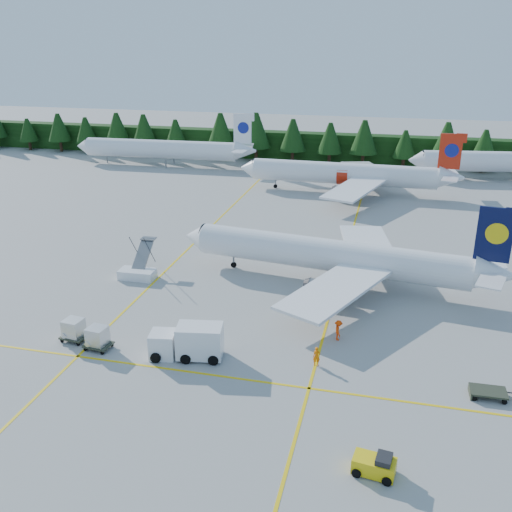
% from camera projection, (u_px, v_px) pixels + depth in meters
% --- Properties ---
extents(ground, '(320.00, 320.00, 0.00)m').
position_uv_depth(ground, '(253.00, 342.00, 51.12)').
color(ground, '#9E9E99').
rests_on(ground, ground).
extents(taxi_stripe_a, '(0.25, 120.00, 0.01)m').
position_uv_depth(taxi_stripe_a, '(184.00, 253.00, 72.37)').
color(taxi_stripe_a, yellow).
rests_on(taxi_stripe_a, ground).
extents(taxi_stripe_b, '(0.25, 120.00, 0.01)m').
position_uv_depth(taxi_stripe_b, '(342.00, 267.00, 67.92)').
color(taxi_stripe_b, yellow).
rests_on(taxi_stripe_b, ground).
extents(taxi_stripe_cross, '(80.00, 0.25, 0.01)m').
position_uv_depth(taxi_stripe_cross, '(235.00, 378.00, 45.68)').
color(taxi_stripe_cross, yellow).
rests_on(taxi_stripe_cross, ground).
extents(treeline_hedge, '(220.00, 4.00, 6.00)m').
position_uv_depth(treeline_hedge, '(344.00, 148.00, 124.40)').
color(treeline_hedge, black).
rests_on(treeline_hedge, ground).
extents(airliner_navy, '(35.57, 29.08, 10.38)m').
position_uv_depth(airliner_navy, '(323.00, 255.00, 62.86)').
color(airliner_navy, white).
rests_on(airliner_navy, ground).
extents(airliner_red, '(37.68, 31.01, 10.96)m').
position_uv_depth(airliner_red, '(340.00, 174.00, 99.55)').
color(airliner_red, white).
rests_on(airliner_red, ground).
extents(airliner_far_left, '(38.79, 5.14, 11.27)m').
position_uv_depth(airliner_far_left, '(156.00, 149.00, 120.68)').
color(airliner_far_left, white).
rests_on(airliner_far_left, ground).
extents(airliner_far_right, '(39.06, 9.04, 11.40)m').
position_uv_depth(airliner_far_right, '(506.00, 162.00, 107.96)').
color(airliner_far_right, white).
rests_on(airliner_far_right, ground).
extents(airstairs, '(4.08, 5.53, 3.63)m').
position_uv_depth(airstairs, '(138.00, 271.00, 64.61)').
color(airstairs, white).
rests_on(airstairs, ground).
extents(service_truck, '(6.43, 3.21, 2.97)m').
position_uv_depth(service_truck, '(187.00, 342.00, 48.24)').
color(service_truck, white).
rests_on(service_truck, ground).
extents(baggage_tug, '(2.80, 1.77, 1.41)m').
position_uv_depth(baggage_tug, '(375.00, 465.00, 35.43)').
color(baggage_tug, yellow).
rests_on(baggage_tug, ground).
extents(uld_pair, '(5.23, 2.82, 1.74)m').
position_uv_depth(uld_pair, '(85.00, 333.00, 50.29)').
color(uld_pair, '#2D3325').
rests_on(uld_pair, ground).
extents(crew_a, '(0.66, 0.48, 1.68)m').
position_uv_depth(crew_a, '(317.00, 357.00, 47.18)').
color(crew_a, orange).
rests_on(crew_a, ground).
extents(crew_b, '(1.14, 1.14, 1.86)m').
position_uv_depth(crew_b, '(169.00, 340.00, 49.54)').
color(crew_b, orange).
rests_on(crew_b, ground).
extents(crew_c, '(0.71, 0.90, 1.92)m').
position_uv_depth(crew_c, '(338.00, 330.00, 51.15)').
color(crew_c, '#FE3D05').
rests_on(crew_c, ground).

